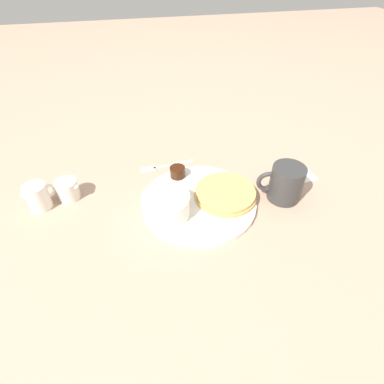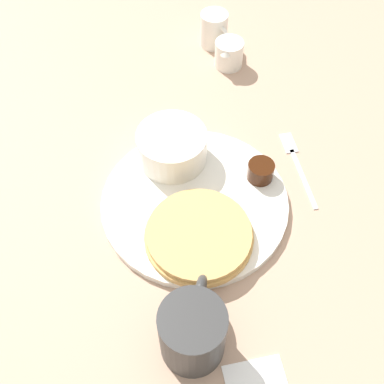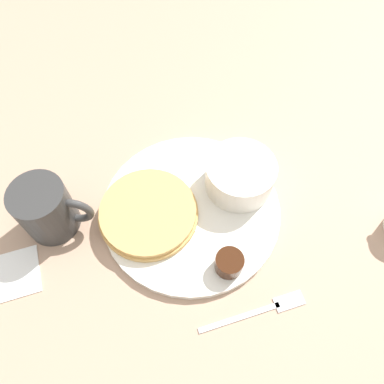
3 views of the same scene
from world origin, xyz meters
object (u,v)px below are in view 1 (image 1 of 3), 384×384
Objects in this scene: creamer_pitcher_far at (38,196)px; fork at (161,166)px; creamer_pitcher_near at (67,190)px; bowl at (166,204)px; plate at (199,202)px; coffee_mug at (285,183)px.

fork is (-0.30, -0.10, -0.03)m from creamer_pitcher_far.
creamer_pitcher_near is 0.07m from creamer_pitcher_far.
creamer_pitcher_far reaches higher than bowl.
plate is 0.18m from fork.
creamer_pitcher_far is at bearing -8.87° from coffee_mug.
bowl is at bearing 18.47° from plate.
fork is (0.07, -0.17, -0.00)m from plate.
plate is 0.38m from creamer_pitcher_far.
coffee_mug is 0.53m from creamer_pitcher_near.
plate is 3.89× the size of creamer_pitcher_near.
coffee_mug is 1.55× the size of creamer_pitcher_far.
creamer_pitcher_near is (0.31, -0.09, 0.02)m from plate.
creamer_pitcher_far is at bearing -10.62° from plate.
plate reaches higher than fork.
creamer_pitcher_far is at bearing 18.33° from creamer_pitcher_near.
creamer_pitcher_far is at bearing -18.57° from bowl.
coffee_mug is at bearing -178.62° from bowl.
fork is (-0.01, -0.19, -0.04)m from bowl.
plate is at bearing 163.72° from creamer_pitcher_near.
creamer_pitcher_near reaches higher than plate.
coffee_mug is at bearing 171.13° from creamer_pitcher_far.
creamer_pitcher_near is (0.23, -0.12, -0.01)m from bowl.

